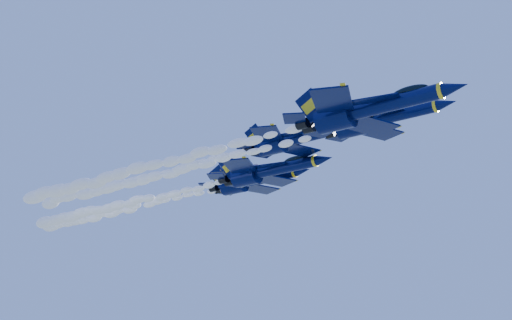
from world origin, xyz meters
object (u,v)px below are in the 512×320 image
Objects in this scene: jet_lead at (367,109)px; jet_fourth at (267,171)px; jet_second at (378,119)px; jet_third at (293,139)px; jet_fifth at (253,181)px.

jet_fourth is at bearing 139.62° from jet_lead.
jet_second is 25.90m from jet_fourth.
jet_lead is 1.01× the size of jet_third.
jet_lead is at bearing -40.72° from jet_fifth.
jet_third reaches higher than jet_fourth.
jet_second is at bearing -30.32° from jet_fifth.
jet_lead is 13.65m from jet_second.
jet_fifth is (-7.64, 6.85, 1.51)m from jet_fourth.
jet_third is at bearing 163.54° from jet_second.
jet_second is (-4.34, 12.27, 4.09)m from jet_lead.
jet_third is 21.70m from jet_fifth.
jet_second reaches higher than jet_lead.
jet_second is 0.85× the size of jet_fifth.
jet_third is (-18.62, 16.49, 6.01)m from jet_lead.
jet_fourth reaches higher than jet_lead.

